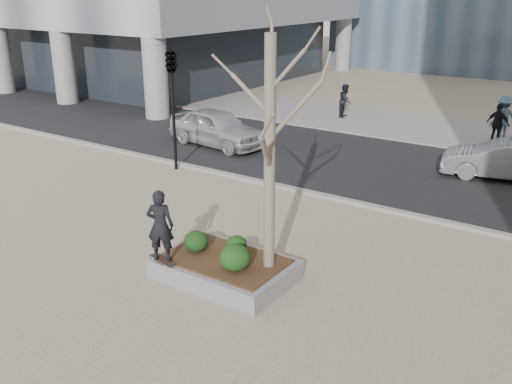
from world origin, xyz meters
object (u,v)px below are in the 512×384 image
Objects in this scene: skateboard at (162,261)px; skateboarder at (160,226)px; police_car at (217,128)px; planter at (225,269)px.

skateboard is 0.47× the size of skateboarder.
skateboarder reaches higher than police_car.
skateboarder is 11.60m from police_car.
planter is at bearing -168.99° from skateboarder.
planter is 0.66× the size of police_car.
skateboard is 11.59m from police_car.
police_car is at bearing -85.83° from skateboarder.
skateboard is at bearing -141.34° from planter.
planter is 11.52m from police_car.
skateboarder is at bearing -140.53° from police_car.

